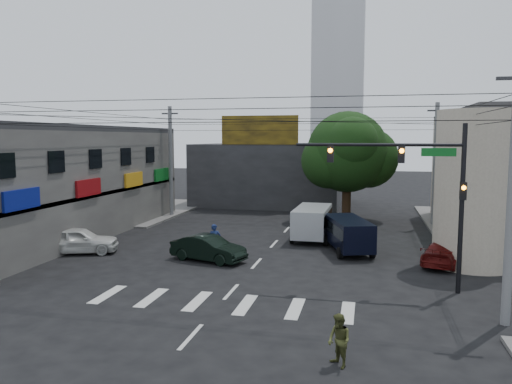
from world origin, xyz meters
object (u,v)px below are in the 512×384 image
(dark_sedan, at_px, (208,248))
(traffic_officer, at_px, (215,241))
(street_tree, at_px, (347,152))
(utility_pole_far_left, at_px, (171,162))
(white_compact, at_px, (78,240))
(silver_minivan, at_px, (312,223))
(utility_pole_far_right, at_px, (435,165))
(utility_pole_near_right, at_px, (512,196))
(navy_van, at_px, (348,235))
(maroon_sedan, at_px, (444,253))
(pedestrian_olive, at_px, (339,341))
(traffic_gantry, at_px, (421,180))

(dark_sedan, bearing_deg, traffic_officer, 11.50)
(street_tree, height_order, utility_pole_far_left, utility_pole_far_left)
(white_compact, bearing_deg, silver_minivan, -81.00)
(street_tree, height_order, white_compact, street_tree)
(utility_pole_far_right, height_order, silver_minivan, utility_pole_far_right)
(utility_pole_near_right, bearing_deg, traffic_officer, 150.56)
(utility_pole_near_right, height_order, navy_van, utility_pole_near_right)
(navy_van, relative_size, traffic_officer, 2.78)
(utility_pole_far_left, distance_m, maroon_sedan, 23.80)
(navy_van, bearing_deg, dark_sedan, 100.42)
(dark_sedan, bearing_deg, pedestrian_olive, -129.00)
(dark_sedan, bearing_deg, utility_pole_far_left, 45.90)
(street_tree, relative_size, navy_van, 1.69)
(street_tree, height_order, maroon_sedan, street_tree)
(navy_van, bearing_deg, utility_pole_near_right, -167.80)
(utility_pole_near_right, relative_size, silver_minivan, 1.86)
(white_compact, relative_size, pedestrian_olive, 3.08)
(traffic_gantry, xyz_separation_m, maroon_sedan, (1.78, 4.91, -4.21))
(utility_pole_near_right, relative_size, traffic_officer, 4.98)
(white_compact, xyz_separation_m, pedestrian_olive, (15.43, -11.17, 0.02))
(dark_sedan, bearing_deg, utility_pole_near_right, -99.60)
(traffic_gantry, bearing_deg, white_compact, 170.52)
(silver_minivan, distance_m, pedestrian_olive, 18.28)
(utility_pole_near_right, height_order, traffic_officer, utility_pole_near_right)
(navy_van, bearing_deg, utility_pole_far_right, -47.72)
(street_tree, relative_size, dark_sedan, 1.97)
(navy_van, bearing_deg, street_tree, -14.50)
(silver_minivan, xyz_separation_m, navy_van, (2.43, -3.11, -0.09))
(pedestrian_olive, bearing_deg, utility_pole_far_left, 172.11)
(silver_minivan, bearing_deg, maroon_sedan, -122.53)
(traffic_gantry, distance_m, maroon_sedan, 6.71)
(maroon_sedan, bearing_deg, white_compact, 24.26)
(white_compact, bearing_deg, dark_sedan, -110.03)
(silver_minivan, distance_m, traffic_officer, 7.70)
(traffic_gantry, distance_m, utility_pole_far_right, 17.21)
(utility_pole_far_right, height_order, navy_van, utility_pole_far_right)
(utility_pole_far_left, bearing_deg, maroon_sedan, -31.03)
(silver_minivan, height_order, navy_van, silver_minivan)
(traffic_officer, distance_m, pedestrian_olive, 14.15)
(street_tree, bearing_deg, traffic_gantry, -78.01)
(white_compact, height_order, navy_van, navy_van)
(white_compact, height_order, silver_minivan, silver_minivan)
(traffic_gantry, bearing_deg, utility_pole_far_right, 81.06)
(street_tree, xyz_separation_m, utility_pole_far_right, (6.50, -1.00, -0.87))
(dark_sedan, relative_size, silver_minivan, 0.89)
(utility_pole_far_right, bearing_deg, utility_pole_far_left, 180.00)
(traffic_gantry, height_order, navy_van, traffic_gantry)
(utility_pole_far_right, relative_size, dark_sedan, 2.08)
(utility_pole_far_right, bearing_deg, navy_van, -120.18)
(utility_pole_far_right, relative_size, maroon_sedan, 1.99)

